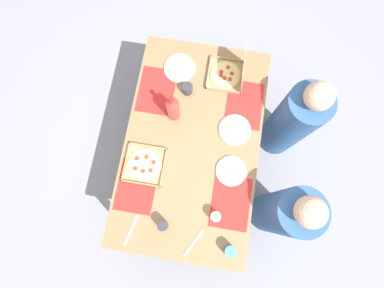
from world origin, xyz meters
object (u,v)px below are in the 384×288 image
at_px(pizza_box_corner_right, 229,74).
at_px(cup_dark, 187,89).
at_px(cup_clear_left, 163,226).
at_px(diner_left_seat, 291,122).
at_px(plate_far_left, 235,130).
at_px(pizza_box_edge_far, 145,165).
at_px(soda_bottle, 173,108).
at_px(plate_near_right, 179,68).
at_px(plate_far_right, 231,171).
at_px(cup_spare, 215,217).
at_px(diner_right_seat, 283,213).
at_px(cup_clear_right, 230,251).

height_order(pizza_box_corner_right, cup_dark, pizza_box_corner_right).
height_order(cup_clear_left, diner_left_seat, diner_left_seat).
bearing_deg(plate_far_left, cup_dark, -121.77).
distance_m(pizza_box_edge_far, cup_clear_left, 0.43).
bearing_deg(soda_bottle, plate_near_right, -175.87).
bearing_deg(diner_left_seat, soda_bottle, -79.85).
bearing_deg(plate_far_right, plate_near_right, -145.08).
relative_size(cup_spare, cup_clear_left, 0.87).
xyz_separation_m(cup_clear_left, diner_left_seat, (-0.93, 0.83, -0.26)).
distance_m(plate_far_left, diner_left_seat, 0.54).
bearing_deg(soda_bottle, diner_right_seat, 58.64).
relative_size(plate_far_left, cup_spare, 2.42).
bearing_deg(diner_right_seat, diner_left_seat, 180.00).
xyz_separation_m(cup_clear_right, diner_right_seat, (-0.31, 0.38, -0.25)).
xyz_separation_m(cup_clear_right, diner_left_seat, (-1.02, 0.38, -0.25)).
relative_size(pizza_box_edge_far, plate_far_right, 1.28).
bearing_deg(diner_left_seat, plate_far_right, -40.95).
height_order(cup_dark, cup_clear_right, cup_clear_right).
xyz_separation_m(pizza_box_edge_far, cup_clear_right, (0.46, 0.65, 0.04)).
bearing_deg(cup_dark, cup_clear_right, 23.48).
relative_size(pizza_box_edge_far, cup_spare, 2.86).
bearing_deg(pizza_box_edge_far, diner_right_seat, 81.65).
bearing_deg(cup_clear_left, cup_clear_right, 79.54).
distance_m(pizza_box_corner_right, soda_bottle, 0.51).
distance_m(cup_spare, diner_right_seat, 0.57).
relative_size(pizza_box_edge_far, plate_far_left, 1.18).
xyz_separation_m(pizza_box_corner_right, cup_clear_left, (1.13, -0.28, 0.01)).
distance_m(plate_far_right, cup_spare, 0.33).
bearing_deg(soda_bottle, cup_dark, 161.70).
bearing_deg(plate_near_right, pizza_box_edge_far, -8.09).
distance_m(soda_bottle, diner_right_seat, 1.10).
relative_size(pizza_box_edge_far, cup_dark, 3.10).
relative_size(soda_bottle, diner_left_seat, 0.28).
distance_m(cup_spare, cup_clear_right, 0.23).
bearing_deg(cup_clear_right, plate_far_right, -173.69).
relative_size(soda_bottle, cup_clear_left, 2.97).
bearing_deg(cup_clear_right, cup_spare, -147.91).
xyz_separation_m(plate_near_right, plate_far_right, (0.70, 0.49, 0.00)).
bearing_deg(plate_near_right, pizza_box_corner_right, 90.06).
distance_m(cup_spare, cup_dark, 0.91).
bearing_deg(plate_far_left, plate_far_right, 3.45).
relative_size(plate_near_right, diner_left_seat, 0.20).
xyz_separation_m(cup_dark, diner_left_seat, (0.03, 0.83, -0.25)).
bearing_deg(pizza_box_corner_right, pizza_box_edge_far, -32.32).
relative_size(cup_clear_left, cup_dark, 1.25).
distance_m(cup_clear_left, cup_dark, 0.97).
height_order(plate_far_left, soda_bottle, soda_bottle).
relative_size(plate_far_left, diner_right_seat, 0.20).
bearing_deg(diner_left_seat, plate_near_right, -102.15).
bearing_deg(plate_far_left, cup_spare, -4.46).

